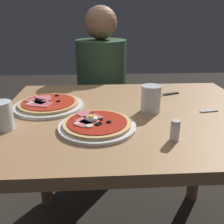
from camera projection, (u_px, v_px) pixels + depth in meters
name	position (u px, v px, depth m)	size (l,w,h in m)	color
dining_table	(131.00, 140.00, 1.06)	(1.05, 0.85, 0.76)	#9E754C
pizza_foreground	(97.00, 125.00, 0.87)	(0.27, 0.27, 0.05)	white
pizza_across_left	(49.00, 104.00, 1.06)	(0.29, 0.29, 0.03)	white
water_glass_near	(151.00, 101.00, 1.00)	(0.08, 0.08, 0.11)	silver
water_glass_far	(2.00, 117.00, 0.85)	(0.07, 0.07, 0.10)	silver
fork	(215.00, 111.00, 1.02)	(0.16, 0.04, 0.00)	silver
knife	(164.00, 95.00, 1.22)	(0.19, 0.08, 0.01)	silver
salt_shaker	(175.00, 130.00, 0.78)	(0.03, 0.03, 0.07)	white
diner_person	(102.00, 104.00, 1.71)	(0.32, 0.32, 1.18)	black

